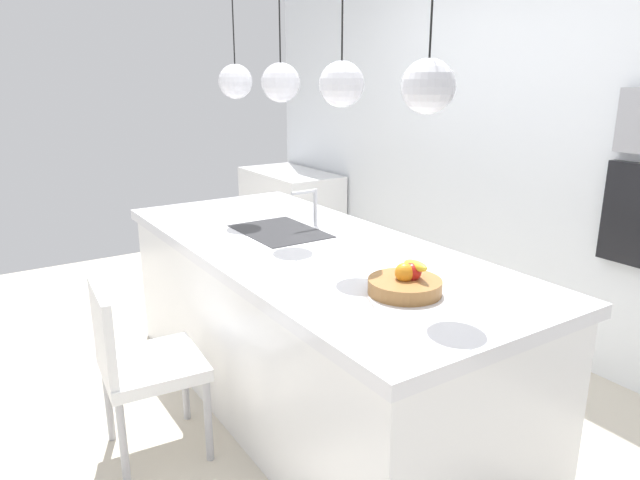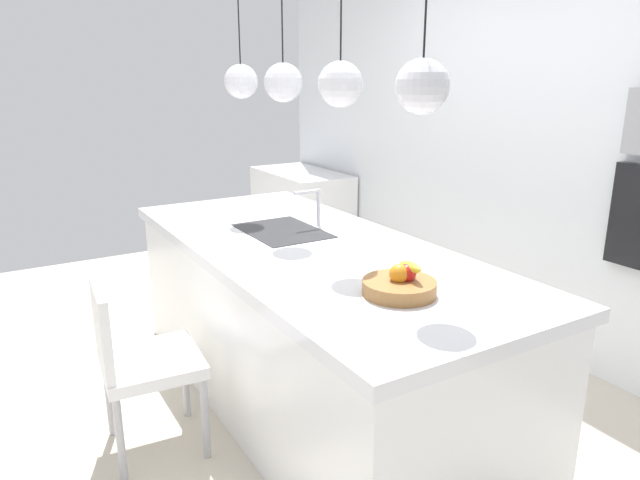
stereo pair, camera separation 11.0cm
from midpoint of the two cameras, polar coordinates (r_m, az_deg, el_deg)
The scene contains 12 objects.
floor at distance 3.40m, azimuth -1.91°, elevation -15.23°, with size 6.60×6.60×0.00m, color beige.
back_wall at distance 4.04m, azimuth 18.56°, elevation 8.62°, with size 6.00×0.10×2.60m, color white.
kitchen_island at distance 3.19m, azimuth -1.99°, elevation -8.24°, with size 2.67×1.12×0.90m.
sink_basin at distance 3.30m, azimuth -4.93°, elevation 0.78°, with size 0.56×0.40×0.02m, color #2D2D30.
faucet at distance 3.37m, azimuth -1.79°, elevation 3.73°, with size 0.02×0.17×0.22m.
fruit_bowl at distance 2.38m, azimuth 7.17°, elevation -4.21°, with size 0.30×0.30×0.15m.
side_counter at distance 5.78m, azimuth -3.48°, elevation 2.61°, with size 1.10×0.60×0.84m, color white.
chair_near at distance 2.86m, azimuth -18.60°, elevation -11.17°, with size 0.48×0.48×0.87m.
pendant_light_left at distance 3.64m, azimuth -9.23°, elevation 15.21°, with size 0.20×0.20×0.80m.
pendant_light_center_left at distance 3.15m, azimuth -4.93°, elevation 15.24°, with size 0.20×0.20×0.80m.
pendant_light_center_right at distance 2.67m, azimuth 0.93°, elevation 15.16°, with size 0.20×0.20×0.80m.
pendant_light_right at distance 2.23m, azimuth 9.19°, elevation 14.77°, with size 0.20×0.20×0.80m.
Camera 1 is at (2.46, -1.54, 1.77)m, focal length 32.43 mm.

